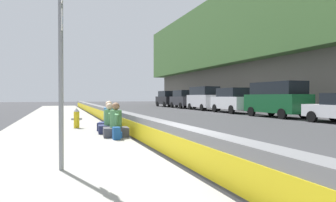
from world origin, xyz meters
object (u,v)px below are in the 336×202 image
Objects in this scene: parked_car_third at (277,99)px; parked_car_fourth at (232,100)px; fire_hydrant at (77,118)px; seated_person_middle at (109,124)px; backpack at (117,133)px; parked_car_farther at (167,99)px; parked_car_midline at (204,98)px; seated_person_foreground at (116,126)px; route_sign_post at (61,60)px; parked_car_far at (183,99)px; seated_person_rear at (109,121)px.

parked_car_fourth is at bearing -0.38° from parked_car_third.
fire_hydrant is 0.17× the size of parked_car_third.
parked_car_fourth is at bearing -46.21° from seated_person_middle.
backpack is 34.28m from parked_car_farther.
parked_car_midline is at bearing -41.50° from fire_hydrant.
parked_car_midline is (20.13, -13.18, 1.02)m from backpack.
fire_hydrant is at bearing 125.84° from parked_car_fourth.
parked_car_fourth is 0.94× the size of parked_car_midline.
seated_person_foreground is 1.04× the size of seated_person_middle.
fire_hydrant is at bearing 106.39° from parked_car_third.
route_sign_post is at bearing 162.16° from seated_person_middle.
parked_car_far is (17.64, -0.03, -0.17)m from parked_car_third.
seated_person_rear is at bearing -3.60° from backpack.
fire_hydrant is 21.45m from parked_car_midline.
backpack is 24.08m from parked_car_midline.
seated_person_foreground reaches higher than fire_hydrant.
fire_hydrant is at bearing 138.50° from parked_car_midline.
fire_hydrant is at bearing 24.62° from seated_person_middle.
seated_person_middle is 22.61m from parked_car_midline.
parked_car_fourth is 1.01× the size of parked_car_farther.
parked_car_farther is at bearing 1.00° from parked_car_far.
seated_person_rear is 0.25× the size of parked_car_fourth.
seated_person_middle is at bearing 156.58° from parked_car_farther.
parked_car_farther is (11.57, 0.17, -0.17)m from parked_car_midline.
seated_person_middle is 32.65m from parked_car_farther.
parked_car_midline reaches higher than seated_person_middle.
parked_car_midline is at bearing -0.57° from parked_car_fourth.
backpack is (-4.07, -1.02, -0.25)m from fire_hydrant.
parked_car_farther is at bearing -22.32° from backpack.
route_sign_post is 28.06m from parked_car_midline.
parked_car_fourth is 1.01× the size of parked_car_far.
seated_person_rear is at bearing 150.75° from parked_car_far.
parked_car_far is 5.84m from parked_car_farther.
parked_car_third reaches higher than seated_person_rear.
route_sign_post is at bearing 157.41° from parked_car_farther.
parked_car_midline reaches higher than parked_car_fourth.
backpack is 0.08× the size of parked_car_far.
seated_person_foreground is at bearing 120.08° from parked_car_third.
backpack is at bearing 178.72° from seated_person_middle.
parked_car_far is at bearing -179.00° from parked_car_farther.
parked_car_fourth reaches higher than backpack.
parked_car_midline is (18.38, -13.14, 0.86)m from seated_person_middle.
seated_person_foreground is 15.03m from parked_car_third.
seated_person_foreground is 0.24× the size of parked_car_fourth.
parked_car_farther reaches higher than backpack.
route_sign_post is 0.75× the size of parked_car_far.
seated_person_middle is at bearing -155.38° from fire_hydrant.
parked_car_far is at bearing -0.10° from parked_car_third.
route_sign_post is at bearing 163.71° from seated_person_rear.
fire_hydrant is 0.17× the size of parked_car_midline.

